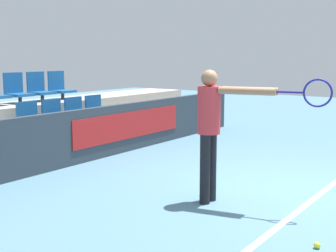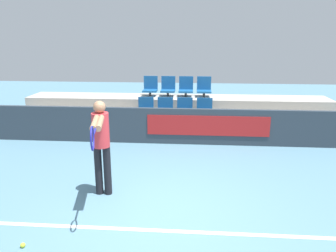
# 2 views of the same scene
# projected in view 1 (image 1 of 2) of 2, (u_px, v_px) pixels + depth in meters

# --- Properties ---
(ground_plane) EXTENTS (30.00, 30.00, 0.00)m
(ground_plane) POSITION_uv_depth(u_px,v_px,m) (297.00, 193.00, 6.31)
(ground_plane) COLOR slate
(court_baseline) EXTENTS (5.62, 0.08, 0.01)m
(court_baseline) POSITION_uv_depth(u_px,v_px,m) (317.00, 196.00, 6.15)
(court_baseline) COLOR white
(court_baseline) RESTS_ON ground
(barrier_wall) EXTENTS (9.37, 0.14, 0.93)m
(barrier_wall) POSITION_uv_depth(u_px,v_px,m) (97.00, 133.00, 8.34)
(barrier_wall) COLOR #2D3842
(barrier_wall) RESTS_ON ground
(bleacher_tier_front) EXTENTS (8.97, 1.07, 0.46)m
(bleacher_tier_front) POSITION_uv_depth(u_px,v_px,m) (73.00, 142.00, 8.70)
(bleacher_tier_front) COLOR #ADA89E
(bleacher_tier_front) RESTS_ON ground
(bleacher_tier_middle) EXTENTS (8.97, 1.07, 0.92)m
(bleacher_tier_middle) POSITION_uv_depth(u_px,v_px,m) (34.00, 125.00, 9.27)
(bleacher_tier_middle) COLOR #ADA89E
(bleacher_tier_middle) RESTS_ON ground
(stadium_chair_0) EXTENTS (0.43, 0.42, 0.59)m
(stadium_chair_0) POSITION_uv_depth(u_px,v_px,m) (31.00, 121.00, 8.05)
(stadium_chair_0) COLOR #333333
(stadium_chair_0) RESTS_ON bleacher_tier_front
(stadium_chair_1) EXTENTS (0.43, 0.42, 0.59)m
(stadium_chair_1) POSITION_uv_depth(u_px,v_px,m) (56.00, 118.00, 8.49)
(stadium_chair_1) COLOR #333333
(stadium_chair_1) RESTS_ON bleacher_tier_front
(stadium_chair_2) EXTENTS (0.43, 0.42, 0.59)m
(stadium_chair_2) POSITION_uv_depth(u_px,v_px,m) (77.00, 115.00, 8.93)
(stadium_chair_2) COLOR #333333
(stadium_chair_2) RESTS_ON bleacher_tier_front
(stadium_chair_3) EXTENTS (0.43, 0.42, 0.59)m
(stadium_chair_3) POSITION_uv_depth(u_px,v_px,m) (97.00, 112.00, 9.37)
(stadium_chair_3) COLOR #333333
(stadium_chair_3) RESTS_ON bleacher_tier_front
(stadium_chair_5) EXTENTS (0.43, 0.42, 0.59)m
(stadium_chair_5) POSITION_uv_depth(u_px,v_px,m) (17.00, 90.00, 9.02)
(stadium_chair_5) COLOR #333333
(stadium_chair_5) RESTS_ON bleacher_tier_middle
(stadium_chair_6) EXTENTS (0.43, 0.42, 0.59)m
(stadium_chair_6) POSITION_uv_depth(u_px,v_px,m) (39.00, 88.00, 9.46)
(stadium_chair_6) COLOR #333333
(stadium_chair_6) RESTS_ON bleacher_tier_middle
(stadium_chair_7) EXTENTS (0.43, 0.42, 0.59)m
(stadium_chair_7) POSITION_uv_depth(u_px,v_px,m) (60.00, 87.00, 9.90)
(stadium_chair_7) COLOR #333333
(stadium_chair_7) RESTS_ON bleacher_tier_middle
(tennis_player) EXTENTS (0.45, 1.55, 1.66)m
(tennis_player) POSITION_uv_depth(u_px,v_px,m) (216.00, 123.00, 5.73)
(tennis_player) COLOR black
(tennis_player) RESTS_ON ground
(tennis_ball) EXTENTS (0.07, 0.07, 0.07)m
(tennis_ball) POSITION_uv_depth(u_px,v_px,m) (317.00, 245.00, 4.48)
(tennis_ball) COLOR #CCDB33
(tennis_ball) RESTS_ON ground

